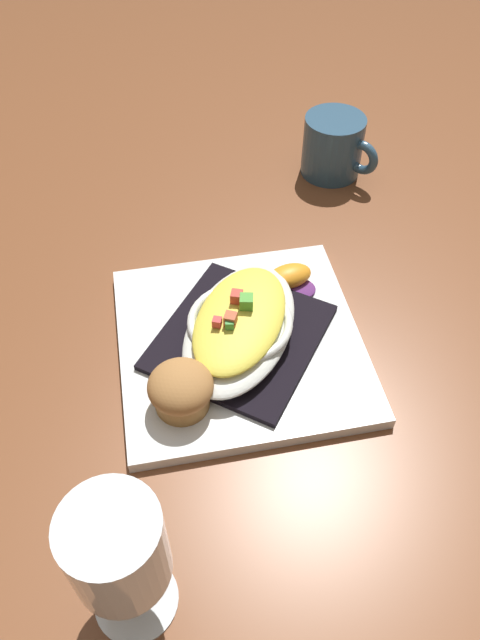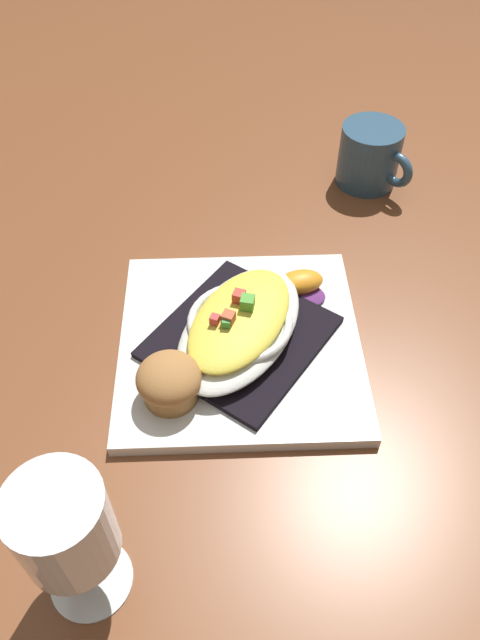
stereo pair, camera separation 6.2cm
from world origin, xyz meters
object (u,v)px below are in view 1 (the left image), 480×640
at_px(muffin, 181,389).
at_px(orange_garnish, 290,279).
at_px(square_plate, 240,343).
at_px(stemmed_glass, 118,553).
at_px(coffee_mug, 333,149).
at_px(gratin_dish, 240,324).

relative_size(muffin, orange_garnish, 1.03).
bearing_deg(square_plate, muffin, -136.69).
bearing_deg(orange_garnish, stemmed_glass, -124.84).
relative_size(coffee_mug, stemmed_glass, 0.69).
distance_m(orange_garnish, coffee_mug, 0.25).
distance_m(gratin_dish, muffin, 0.10).
distance_m(gratin_dish, stemmed_glass, 0.28).
relative_size(gratin_dish, stemmed_glass, 1.46).
xyz_separation_m(gratin_dish, coffee_mug, (0.20, 0.28, -0.00)).
distance_m(square_plate, stemmed_glass, 0.29).
xyz_separation_m(gratin_dish, stemmed_glass, (-0.14, -0.24, 0.06)).
bearing_deg(stemmed_glass, gratin_dish, 59.89).
bearing_deg(gratin_dish, coffee_mug, 55.60).
relative_size(square_plate, coffee_mug, 2.50).
xyz_separation_m(orange_garnish, stemmed_glass, (-0.21, -0.30, 0.08)).
xyz_separation_m(square_plate, muffin, (-0.07, -0.07, 0.03)).
relative_size(muffin, stemmed_glass, 0.43).
bearing_deg(orange_garnish, square_plate, -138.00).
bearing_deg(coffee_mug, stemmed_glass, -122.51).
bearing_deg(muffin, stemmed_glass, -111.01).
bearing_deg(stemmed_glass, orange_garnish, 55.16).
xyz_separation_m(square_plate, stemmed_glass, (-0.14, -0.24, 0.09)).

